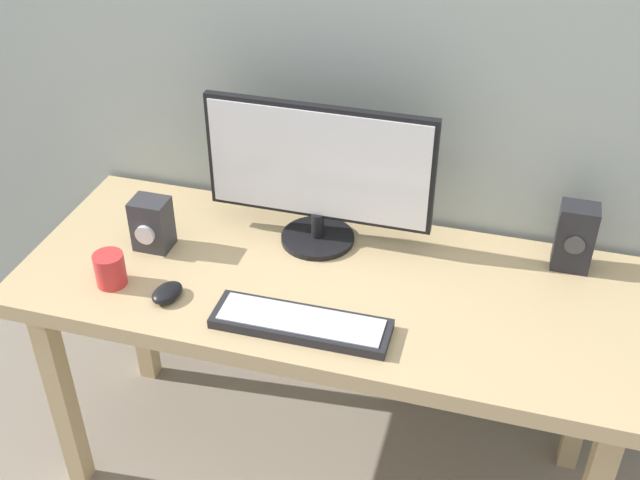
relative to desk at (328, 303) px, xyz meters
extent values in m
plane|color=gray|center=(0.00, 0.00, -0.67)|extent=(6.00, 6.00, 0.00)
cube|color=tan|center=(0.00, 0.00, 0.06)|extent=(1.63, 0.65, 0.05)
cube|color=tan|center=(-0.72, -0.24, -0.32)|extent=(0.06, 0.06, 0.71)
cube|color=tan|center=(-0.72, 0.24, -0.32)|extent=(0.06, 0.06, 0.71)
cube|color=tan|center=(0.72, 0.24, -0.32)|extent=(0.06, 0.06, 0.71)
cylinder|color=black|center=(-0.08, 0.16, 0.09)|extent=(0.20, 0.20, 0.02)
cylinder|color=black|center=(-0.08, 0.16, 0.13)|extent=(0.04, 0.04, 0.07)
cube|color=black|center=(-0.08, 0.18, 0.32)|extent=(0.62, 0.02, 0.33)
cube|color=white|center=(-0.08, 0.16, 0.32)|extent=(0.60, 0.01, 0.30)
cube|color=#232328|center=(-0.01, -0.20, 0.09)|extent=(0.43, 0.13, 0.03)
cube|color=silver|center=(-0.01, -0.20, 0.11)|extent=(0.40, 0.11, 0.00)
ellipsoid|color=black|center=(-0.37, -0.19, 0.10)|extent=(0.08, 0.11, 0.03)
cube|color=#232328|center=(0.60, 0.23, 0.17)|extent=(0.10, 0.07, 0.19)
cylinder|color=#3F3F44|center=(0.60, 0.19, 0.17)|extent=(0.05, 0.00, 0.05)
cube|color=#333338|center=(-0.50, 0.01, 0.16)|extent=(0.10, 0.08, 0.15)
cylinder|color=silver|center=(-0.50, -0.03, 0.15)|extent=(0.05, 0.01, 0.05)
cylinder|color=red|center=(-0.53, -0.17, 0.13)|extent=(0.08, 0.08, 0.09)
camera|label=1|loc=(0.42, -1.56, 1.33)|focal=43.99mm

